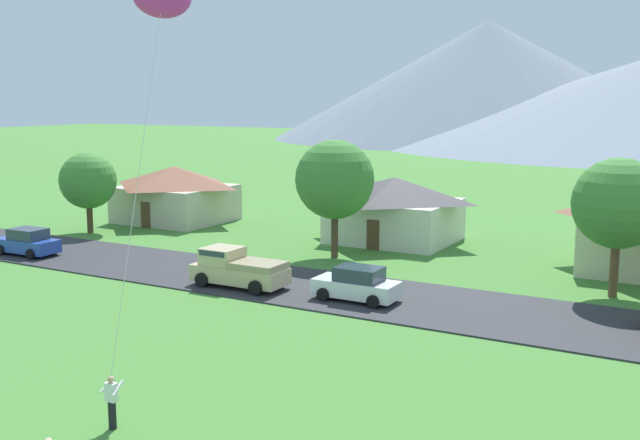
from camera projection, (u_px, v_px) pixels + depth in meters
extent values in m
cube|color=#2D2D33|center=(399.00, 300.00, 36.86)|extent=(160.00, 7.49, 0.08)
cone|color=slate|center=(487.00, 80.00, 179.59)|extent=(102.66, 102.66, 28.03)
cube|color=beige|center=(176.00, 204.00, 60.29)|extent=(7.95, 7.12, 2.88)
pyramid|color=brown|center=(175.00, 176.00, 59.93)|extent=(8.59, 7.69, 1.58)
cube|color=brown|center=(146.00, 215.00, 57.28)|extent=(0.90, 0.06, 2.00)
cube|color=beige|center=(394.00, 221.00, 51.94)|extent=(7.96, 6.93, 2.89)
pyramid|color=#474247|center=(395.00, 189.00, 51.58)|extent=(8.60, 7.49, 1.59)
cube|color=brown|center=(373.00, 235.00, 49.01)|extent=(0.90, 0.06, 2.00)
cylinder|color=brown|center=(614.00, 267.00, 37.41)|extent=(0.44, 0.44, 3.06)
sphere|color=#3D7F33|center=(618.00, 203.00, 36.88)|extent=(4.53, 4.53, 4.53)
cylinder|color=#4C3823|center=(335.00, 233.00, 46.60)|extent=(0.44, 0.44, 3.09)
sphere|color=#3D7F33|center=(335.00, 179.00, 46.04)|extent=(4.92, 4.92, 4.92)
cylinder|color=#4C3823|center=(90.00, 217.00, 55.18)|extent=(0.44, 0.44, 2.34)
sphere|color=#3D7F33|center=(88.00, 181.00, 54.74)|extent=(4.14, 4.14, 4.14)
cube|color=white|center=(356.00, 288.00, 36.64)|extent=(4.20, 1.80, 0.80)
cube|color=#2D3847|center=(359.00, 274.00, 36.45)|extent=(2.20, 1.59, 0.68)
cylinder|color=black|center=(323.00, 294.00, 36.54)|extent=(0.64, 0.24, 0.64)
cylinder|color=black|center=(341.00, 286.00, 38.13)|extent=(0.64, 0.24, 0.64)
cylinder|color=black|center=(373.00, 302.00, 35.24)|extent=(0.64, 0.24, 0.64)
cylinder|color=black|center=(389.00, 293.00, 36.83)|extent=(0.64, 0.24, 0.64)
cube|color=#2847A8|center=(27.00, 245.00, 47.25)|extent=(4.24, 1.90, 0.80)
cube|color=#2D3847|center=(28.00, 234.00, 47.06)|extent=(2.24, 1.63, 0.68)
cylinder|color=black|center=(1.00, 250.00, 47.12)|extent=(0.65, 0.25, 0.64)
cylinder|color=black|center=(24.00, 245.00, 48.73)|extent=(0.65, 0.25, 0.64)
cylinder|color=black|center=(31.00, 254.00, 45.87)|extent=(0.65, 0.25, 0.64)
cylinder|color=black|center=(54.00, 249.00, 47.48)|extent=(0.65, 0.25, 0.64)
cube|color=#C6B284|center=(240.00, 274.00, 39.22)|extent=(5.20, 2.01, 0.84)
cube|color=#C6B284|center=(222.00, 256.00, 39.61)|extent=(1.90, 1.84, 0.90)
cube|color=#2D3847|center=(222.00, 251.00, 39.56)|extent=(1.62, 1.88, 0.28)
cube|color=tan|center=(258.00, 265.00, 38.57)|extent=(2.70, 1.96, 0.36)
cylinder|color=black|center=(202.00, 280.00, 39.21)|extent=(0.76, 0.28, 0.76)
cylinder|color=black|center=(225.00, 272.00, 40.96)|extent=(0.76, 0.28, 0.76)
cylinder|color=black|center=(256.00, 288.00, 37.57)|extent=(0.76, 0.28, 0.76)
cylinder|color=black|center=(277.00, 279.00, 39.33)|extent=(0.76, 0.28, 0.76)
cylinder|color=black|center=(112.00, 415.00, 22.59)|extent=(0.24, 0.24, 0.88)
cube|color=white|center=(111.00, 392.00, 22.47)|extent=(0.36, 0.22, 0.58)
sphere|color=tan|center=(111.00, 379.00, 22.41)|extent=(0.21, 0.21, 0.21)
cylinder|color=white|center=(107.00, 386.00, 22.61)|extent=(0.18, 0.55, 0.37)
cylinder|color=white|center=(118.00, 388.00, 22.39)|extent=(0.18, 0.55, 0.37)
cylinder|color=silver|center=(138.00, 178.00, 23.67)|extent=(1.32, 4.45, 11.74)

